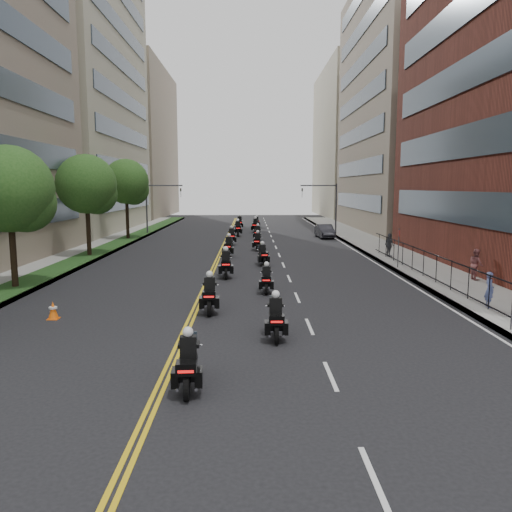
{
  "coord_description": "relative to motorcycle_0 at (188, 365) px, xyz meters",
  "views": [
    {
      "loc": [
        0.94,
        -13.43,
        5.3
      ],
      "look_at": [
        1.25,
        12.69,
        1.65
      ],
      "focal_mm": 35.0,
      "sensor_mm": 36.0,
      "label": 1
    }
  ],
  "objects": [
    {
      "name": "motorcycle_6",
      "position": [
        0.0,
        24.99,
        0.05
      ],
      "size": [
        0.57,
        2.41,
        1.78
      ],
      "rotation": [
        0.0,
        0.0,
        -0.04
      ],
      "color": "black",
      "rests_on": "ground"
    },
    {
      "name": "motorcycle_5",
      "position": [
        2.47,
        20.82,
        -0.01
      ],
      "size": [
        0.66,
        2.21,
        1.63
      ],
      "rotation": [
        0.0,
        0.0,
        0.13
      ],
      "color": "black",
      "rests_on": "ground"
    },
    {
      "name": "motorcycle_2",
      "position": [
        -0.09,
        8.15,
        0.04
      ],
      "size": [
        0.57,
        2.38,
        1.76
      ],
      "rotation": [
        0.0,
        0.0,
        0.05
      ],
      "color": "black",
      "rests_on": "ground"
    },
    {
      "name": "sidewalk_right",
      "position": [
        12.69,
        25.87,
        -0.58
      ],
      "size": [
        4.0,
        90.0,
        0.15
      ],
      "primitive_type": "cube",
      "color": "gray",
      "rests_on": "ground"
    },
    {
      "name": "pedestrian_b",
      "position": [
        14.19,
        14.64,
        0.36
      ],
      "size": [
        0.67,
        0.85,
        1.73
      ],
      "primitive_type": "imported",
      "rotation": [
        0.0,
        0.0,
        1.59
      ],
      "color": "#925050",
      "rests_on": "sidewalk_right"
    },
    {
      "name": "pedestrian_a",
      "position": [
        11.89,
        8.26,
        0.27
      ],
      "size": [
        0.4,
        0.58,
        1.54
      ],
      "primitive_type": "imported",
      "rotation": [
        0.0,
        0.0,
        1.51
      ],
      "color": "#535E98",
      "rests_on": "sidewalk_right"
    },
    {
      "name": "pedestrian_c",
      "position": [
        11.89,
        23.76,
        0.36
      ],
      "size": [
        0.73,
        1.1,
        1.73
      ],
      "primitive_type": "imported",
      "rotation": [
        0.0,
        0.0,
        1.9
      ],
      "color": "#414249",
      "rests_on": "sidewalk_right"
    },
    {
      "name": "motorcycle_3",
      "position": [
        2.45,
        12.12,
        -0.04
      ],
      "size": [
        0.5,
        2.1,
        1.55
      ],
      "rotation": [
        0.0,
        0.0,
        -0.04
      ],
      "color": "black",
      "rests_on": "ground"
    },
    {
      "name": "building_left_mid",
      "position": [
        -21.29,
        48.87,
        16.35
      ],
      "size": [
        16.11,
        28.0,
        34.0
      ],
      "color": "#A69E85",
      "rests_on": "ground"
    },
    {
      "name": "building_left_far",
      "position": [
        -21.31,
        78.87,
        12.35
      ],
      "size": [
        16.0,
        28.0,
        26.0
      ],
      "primitive_type": "cube",
      "color": "gray",
      "rests_on": "ground"
    },
    {
      "name": "motorcycle_1",
      "position": [
        2.52,
        4.45,
        0.01
      ],
      "size": [
        0.53,
        2.29,
        1.69
      ],
      "rotation": [
        0.0,
        0.0,
        -0.01
      ],
      "color": "black",
      "rests_on": "ground"
    },
    {
      "name": "traffic_signal_left",
      "position": [
        -8.85,
        42.87,
        3.04
      ],
      "size": [
        4.09,
        0.2,
        5.6
      ],
      "color": "#3F3F44",
      "rests_on": "ground"
    },
    {
      "name": "motorcycle_9",
      "position": [
        2.39,
        36.83,
        -0.01
      ],
      "size": [
        0.66,
        2.22,
        1.64
      ],
      "rotation": [
        0.0,
        0.0,
        -0.12
      ],
      "color": "black",
      "rests_on": "ground"
    },
    {
      "name": "motorcycle_10",
      "position": [
        0.32,
        40.9,
        0.08
      ],
      "size": [
        0.61,
        2.52,
        1.86
      ],
      "rotation": [
        0.0,
        0.0,
        0.05
      ],
      "color": "black",
      "rests_on": "ground"
    },
    {
      "name": "motorcycle_8",
      "position": [
        -0.07,
        32.9,
        0.04
      ],
      "size": [
        0.61,
        2.37,
        1.75
      ],
      "rotation": [
        0.0,
        0.0,
        0.07
      ],
      "color": "black",
      "rests_on": "ground"
    },
    {
      "name": "iron_fence",
      "position": [
        11.69,
        12.87,
        0.25
      ],
      "size": [
        0.05,
        28.0,
        1.5
      ],
      "color": "black",
      "rests_on": "sidewalk_right"
    },
    {
      "name": "building_right_tan",
      "position": [
        22.17,
        48.87,
        14.35
      ],
      "size": [
        15.11,
        28.0,
        30.0
      ],
      "color": "gray",
      "rests_on": "ground"
    },
    {
      "name": "street_trees",
      "position": [
        -10.36,
        19.47,
        4.48
      ],
      "size": [
        4.4,
        38.4,
        7.98
      ],
      "color": "black",
      "rests_on": "ground"
    },
    {
      "name": "traffic_cone",
      "position": [
        -6.31,
        7.09,
        -0.3
      ],
      "size": [
        0.43,
        0.43,
        0.72
      ],
      "color": "#FF640D",
      "rests_on": "ground"
    },
    {
      "name": "traffic_signal_right",
      "position": [
        10.23,
        42.87,
        3.04
      ],
      "size": [
        4.09,
        0.2,
        5.6
      ],
      "color": "#3F3F44",
      "rests_on": "ground"
    },
    {
      "name": "ground",
      "position": [
        0.69,
        0.87,
        -0.65
      ],
      "size": [
        160.0,
        160.0,
        0.0
      ],
      "primitive_type": "plane",
      "color": "black",
      "rests_on": "ground"
    },
    {
      "name": "sidewalk_left",
      "position": [
        -11.31,
        25.87,
        -0.58
      ],
      "size": [
        4.0,
        90.0,
        0.15
      ],
      "primitive_type": "cube",
      "color": "gray",
      "rests_on": "ground"
    },
    {
      "name": "motorcycle_4",
      "position": [
        0.2,
        16.35,
        0.06
      ],
      "size": [
        0.61,
        2.46,
        1.82
      ],
      "rotation": [
        0.0,
        0.0,
        0.06
      ],
      "color": "black",
      "rests_on": "ground"
    },
    {
      "name": "motorcycle_11",
      "position": [
        2.24,
        45.14,
        0.07
      ],
      "size": [
        0.71,
        2.5,
        1.84
      ],
      "rotation": [
        0.0,
        0.0,
        -0.11
      ],
      "color": "black",
      "rests_on": "ground"
    },
    {
      "name": "motorcycle_7",
      "position": [
        2.25,
        28.84,
        0.01
      ],
      "size": [
        0.6,
        2.28,
        1.68
      ],
      "rotation": [
        0.0,
        0.0,
        -0.08
      ],
      "color": "black",
      "rests_on": "ground"
    },
    {
      "name": "building_right_far",
      "position": [
        22.19,
        78.87,
        12.35
      ],
      "size": [
        15.0,
        28.0,
        26.0
      ],
      "primitive_type": "cube",
      "color": "#A69E85",
      "rests_on": "ground"
    },
    {
      "name": "grass_strip",
      "position": [
        -10.51,
        25.87,
        -0.48
      ],
      "size": [
        2.0,
        90.0,
        0.04
      ],
      "primitive_type": "cube",
      "color": "#183C16",
      "rests_on": "sidewalk_left"
    },
    {
      "name": "motorcycle_0",
      "position": [
        0.0,
        0.0,
        0.0
      ],
      "size": [
        0.56,
        2.25,
        1.66
      ],
      "rotation": [
        0.0,
        0.0,
        0.06
      ],
      "color": "black",
      "rests_on": "ground"
    },
    {
      "name": "motorcycle_13",
      "position": [
        2.54,
        53.22,
        -0.05
      ],
      "size": [
        0.54,
        2.08,
        1.53
      ],
      "rotation": [
        0.0,
        0.0,
        0.07
      ],
      "color": "black",
      "rests_on": "ground"
    },
    {
      "name": "motorcycle_12",
      "position": [
        0.32,
        49.2,
        0.09
      ],
      "size": [
        0.59,
        2.55,
        1.88
      ],
      "rotation": [
        0.0,
        0.0,
        0.03
      ],
      "color": "black",
      "rests_on": "ground"
    },
    {
      "name": "parked_sedan",
      "position": [
        9.38,
        38.88,
        0.04
      ],
      "size": [
        1.73,
        4.31,
        1.39
      ],
      "primitive_type": "imported",
      "rotation": [
        0.0,
        0.0,
        0.06
      ],
      "color": "black",
      "rests_on": "ground"
    }
  ]
}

